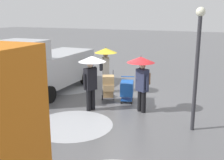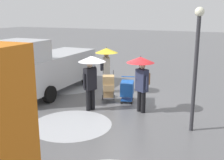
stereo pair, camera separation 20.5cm
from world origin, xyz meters
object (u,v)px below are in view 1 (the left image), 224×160
Objects in this scene: pedestrian_pink_side at (91,70)px; pedestrian_black_side at (106,60)px; street_lamp at (197,57)px; shopping_cart_vendor at (127,89)px; pedestrian_white_side at (142,71)px; cargo_van_parked_right at (48,68)px; hand_dolly_boxes at (108,86)px.

pedestrian_black_side is (0.48, -2.39, -0.01)m from pedestrian_pink_side.
street_lamp is (-3.85, 0.44, 0.79)m from pedestrian_pink_side.
shopping_cart_vendor is at bearing -122.70° from pedestrian_pink_side.
pedestrian_white_side is (-1.80, -0.56, -0.01)m from pedestrian_pink_side.
shopping_cart_vendor is at bearing -179.32° from cargo_van_parked_right.
cargo_van_parked_right is 3.97m from shopping_cart_vendor.
pedestrian_pink_side is at bearing 57.30° from shopping_cart_vendor.
pedestrian_black_side is at bearing -61.36° from hand_dolly_boxes.
pedestrian_pink_side is (-3.00, 1.39, 0.41)m from cargo_van_parked_right.
hand_dolly_boxes is at bearing -19.98° from pedestrian_white_side.
street_lamp reaches higher than pedestrian_white_side.
hand_dolly_boxes is 0.61× the size of pedestrian_black_side.
pedestrian_black_side is (-2.52, -1.00, 0.39)m from cargo_van_parked_right.
pedestrian_white_side is at bearing 160.02° from hand_dolly_boxes.
hand_dolly_boxes is at bearing 21.62° from shopping_cart_vendor.
hand_dolly_boxes is 0.61× the size of pedestrian_white_side.
cargo_van_parked_right is 5.25× the size of shopping_cart_vendor.
hand_dolly_boxes is 0.61× the size of pedestrian_pink_side.
pedestrian_pink_side is 1.89m from pedestrian_white_side.
pedestrian_pink_side is 3.96m from street_lamp.
street_lamp is at bearing 147.37° from shopping_cart_vendor.
cargo_van_parked_right is at bearing -24.86° from pedestrian_pink_side.
shopping_cart_vendor is 1.60m from pedestrian_white_side.
shopping_cart_vendor is 0.79m from hand_dolly_boxes.
street_lamp is at bearing 165.07° from cargo_van_parked_right.
cargo_van_parked_right is 2.49× the size of pedestrian_white_side.
pedestrian_black_side is (0.68, -1.24, 0.90)m from hand_dolly_boxes.
cargo_van_parked_right is at bearing -9.76° from pedestrian_white_side.
pedestrian_pink_side reaches higher than hand_dolly_boxes.
hand_dolly_boxes is 4.33m from street_lamp.
pedestrian_black_side reaches higher than shopping_cart_vendor.
pedestrian_black_side is at bearing -158.30° from cargo_van_parked_right.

